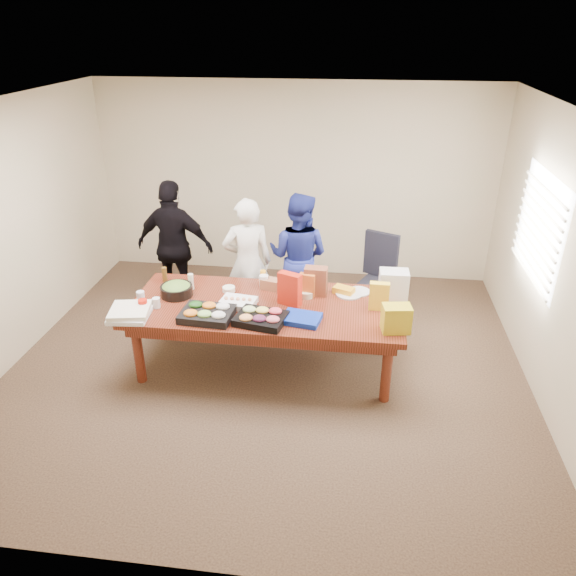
# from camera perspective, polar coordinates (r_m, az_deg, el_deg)

# --- Properties ---
(floor) EXTENTS (5.50, 5.00, 0.02)m
(floor) POSITION_cam_1_polar(r_m,az_deg,el_deg) (6.01, -2.21, -8.12)
(floor) COLOR #47301E
(floor) RESTS_ON ground
(ceiling) EXTENTS (5.50, 5.00, 0.02)m
(ceiling) POSITION_cam_1_polar(r_m,az_deg,el_deg) (5.00, -2.77, 18.48)
(ceiling) COLOR white
(ceiling) RESTS_ON wall_back
(wall_back) EXTENTS (5.50, 0.04, 2.70)m
(wall_back) POSITION_cam_1_polar(r_m,az_deg,el_deg) (7.70, 0.68, 11.03)
(wall_back) COLOR beige
(wall_back) RESTS_ON floor
(wall_front) EXTENTS (5.50, 0.04, 2.70)m
(wall_front) POSITION_cam_1_polar(r_m,az_deg,el_deg) (3.26, -9.97, -13.12)
(wall_front) COLOR beige
(wall_front) RESTS_ON floor
(wall_left) EXTENTS (0.04, 5.00, 2.70)m
(wall_left) POSITION_cam_1_polar(r_m,az_deg,el_deg) (6.40, -27.59, 4.70)
(wall_left) COLOR beige
(wall_left) RESTS_ON floor
(wall_right) EXTENTS (0.04, 5.00, 2.70)m
(wall_right) POSITION_cam_1_polar(r_m,az_deg,el_deg) (5.62, 26.42, 2.15)
(wall_right) COLOR beige
(wall_right) RESTS_ON floor
(window_panel) EXTENTS (0.03, 1.40, 1.10)m
(window_panel) POSITION_cam_1_polar(r_m,az_deg,el_deg) (6.09, 24.84, 5.77)
(window_panel) COLOR white
(window_panel) RESTS_ON wall_right
(window_blinds) EXTENTS (0.04, 1.36, 1.00)m
(window_blinds) POSITION_cam_1_polar(r_m,az_deg,el_deg) (6.08, 24.49, 5.80)
(window_blinds) COLOR beige
(window_blinds) RESTS_ON wall_right
(conference_table) EXTENTS (2.80, 1.20, 0.75)m
(conference_table) POSITION_cam_1_polar(r_m,az_deg,el_deg) (5.80, -2.27, -4.99)
(conference_table) COLOR #4C1C0F
(conference_table) RESTS_ON floor
(office_chair) EXTENTS (0.70, 0.70, 1.03)m
(office_chair) POSITION_cam_1_polar(r_m,az_deg,el_deg) (6.73, 9.60, 0.68)
(office_chair) COLOR black
(office_chair) RESTS_ON floor
(person_center) EXTENTS (0.66, 0.53, 1.59)m
(person_center) POSITION_cam_1_polar(r_m,az_deg,el_deg) (6.46, -4.24, 2.62)
(person_center) COLOR silver
(person_center) RESTS_ON floor
(person_right) EXTENTS (0.90, 0.77, 1.59)m
(person_right) POSITION_cam_1_polar(r_m,az_deg,el_deg) (6.64, 1.09, 3.34)
(person_right) COLOR navy
(person_right) RESTS_ON floor
(person_left) EXTENTS (1.02, 0.50, 1.68)m
(person_left) POSITION_cam_1_polar(r_m,az_deg,el_deg) (6.95, -11.75, 4.28)
(person_left) COLOR black
(person_left) RESTS_ON floor
(veggie_tray) EXTENTS (0.53, 0.43, 0.08)m
(veggie_tray) POSITION_cam_1_polar(r_m,az_deg,el_deg) (5.41, -8.47, -2.73)
(veggie_tray) COLOR black
(veggie_tray) RESTS_ON conference_table
(fruit_tray) EXTENTS (0.54, 0.46, 0.07)m
(fruit_tray) POSITION_cam_1_polar(r_m,az_deg,el_deg) (5.29, -2.85, -3.22)
(fruit_tray) COLOR black
(fruit_tray) RESTS_ON conference_table
(sheet_cake) EXTENTS (0.39, 0.31, 0.06)m
(sheet_cake) POSITION_cam_1_polar(r_m,az_deg,el_deg) (5.61, -5.26, -1.53)
(sheet_cake) COLOR white
(sheet_cake) RESTS_ON conference_table
(salad_bowl) EXTENTS (0.36, 0.36, 0.11)m
(salad_bowl) POSITION_cam_1_polar(r_m,az_deg,el_deg) (5.89, -11.60, -0.26)
(salad_bowl) COLOR black
(salad_bowl) RESTS_ON conference_table
(chip_bag_blue) EXTENTS (0.41, 0.34, 0.05)m
(chip_bag_blue) POSITION_cam_1_polar(r_m,az_deg,el_deg) (5.30, 1.43, -3.23)
(chip_bag_blue) COLOR #0D2A99
(chip_bag_blue) RESTS_ON conference_table
(chip_bag_red) EXTENTS (0.26, 0.18, 0.35)m
(chip_bag_red) POSITION_cam_1_polar(r_m,az_deg,el_deg) (5.54, 0.18, -0.11)
(chip_bag_red) COLOR red
(chip_bag_red) RESTS_ON conference_table
(chip_bag_yellow) EXTENTS (0.20, 0.09, 0.30)m
(chip_bag_yellow) POSITION_cam_1_polar(r_m,az_deg,el_deg) (5.53, 9.51, -0.86)
(chip_bag_yellow) COLOR yellow
(chip_bag_yellow) RESTS_ON conference_table
(chip_bag_orange) EXTENTS (0.18, 0.11, 0.26)m
(chip_bag_orange) POSITION_cam_1_polar(r_m,az_deg,el_deg) (5.72, 2.02, 0.28)
(chip_bag_orange) COLOR #C86021
(chip_bag_orange) RESTS_ON conference_table
(mayo_jar) EXTENTS (0.10, 0.10, 0.15)m
(mayo_jar) POSITION_cam_1_polar(r_m,az_deg,el_deg) (5.92, -2.55, 0.66)
(mayo_jar) COLOR white
(mayo_jar) RESTS_ON conference_table
(mustard_bottle) EXTENTS (0.07, 0.07, 0.18)m
(mustard_bottle) POSITION_cam_1_polar(r_m,az_deg,el_deg) (5.98, -2.62, 1.07)
(mustard_bottle) COLOR #F5A317
(mustard_bottle) RESTS_ON conference_table
(dressing_bottle) EXTENTS (0.06, 0.06, 0.18)m
(dressing_bottle) POSITION_cam_1_polar(r_m,az_deg,el_deg) (6.20, -12.81, 1.35)
(dressing_bottle) COLOR brown
(dressing_bottle) RESTS_ON conference_table
(ranch_bottle) EXTENTS (0.06, 0.06, 0.18)m
(ranch_bottle) POSITION_cam_1_polar(r_m,az_deg,el_deg) (5.98, -10.14, 0.66)
(ranch_bottle) COLOR beige
(ranch_bottle) RESTS_ON conference_table
(banana_bunch) EXTENTS (0.25, 0.20, 0.07)m
(banana_bunch) POSITION_cam_1_polar(r_m,az_deg,el_deg) (5.85, 5.87, -0.25)
(banana_bunch) COLOR yellow
(banana_bunch) RESTS_ON conference_table
(bread_loaf) EXTENTS (0.32, 0.20, 0.12)m
(bread_loaf) POSITION_cam_1_polar(r_m,az_deg,el_deg) (5.89, -1.42, 0.35)
(bread_loaf) COLOR #985D3C
(bread_loaf) RESTS_ON conference_table
(kraft_bag) EXTENTS (0.24, 0.15, 0.31)m
(kraft_bag) POSITION_cam_1_polar(r_m,az_deg,el_deg) (5.76, 2.92, 0.74)
(kraft_bag) COLOR brown
(kraft_bag) RESTS_ON conference_table
(red_cup) EXTENTS (0.12, 0.12, 0.12)m
(red_cup) POSITION_cam_1_polar(r_m,az_deg,el_deg) (5.66, -14.96, -1.75)
(red_cup) COLOR red
(red_cup) RESTS_ON conference_table
(clear_cup_a) EXTENTS (0.09, 0.09, 0.11)m
(clear_cup_a) POSITION_cam_1_polar(r_m,az_deg,el_deg) (5.69, -13.64, -1.52)
(clear_cup_a) COLOR white
(clear_cup_a) RESTS_ON conference_table
(clear_cup_b) EXTENTS (0.08, 0.08, 0.11)m
(clear_cup_b) POSITION_cam_1_polar(r_m,az_deg,el_deg) (5.85, -15.18, -0.87)
(clear_cup_b) COLOR white
(clear_cup_b) RESTS_ON conference_table
(pizza_box_lower) EXTENTS (0.41, 0.41, 0.04)m
(pizza_box_lower) POSITION_cam_1_polar(r_m,az_deg,el_deg) (5.60, -16.24, -2.73)
(pizza_box_lower) COLOR white
(pizza_box_lower) RESTS_ON conference_table
(pizza_box_upper) EXTENTS (0.44, 0.44, 0.04)m
(pizza_box_upper) POSITION_cam_1_polar(r_m,az_deg,el_deg) (5.59, -16.24, -2.26)
(pizza_box_upper) COLOR white
(pizza_box_upper) RESTS_ON pizza_box_lower
(plate_a) EXTENTS (0.36, 0.36, 0.02)m
(plate_a) POSITION_cam_1_polar(r_m,az_deg,el_deg) (5.85, 6.40, -0.60)
(plate_a) COLOR silver
(plate_a) RESTS_ON conference_table
(plate_b) EXTENTS (0.28, 0.28, 0.02)m
(plate_b) POSITION_cam_1_polar(r_m,az_deg,el_deg) (5.91, 7.45, -0.37)
(plate_b) COLOR silver
(plate_b) RESTS_ON conference_table
(dip_bowl_a) EXTENTS (0.19, 0.19, 0.07)m
(dip_bowl_a) POSITION_cam_1_polar(r_m,az_deg,el_deg) (5.76, 1.96, -0.60)
(dip_bowl_a) COLOR beige
(dip_bowl_a) RESTS_ON conference_table
(dip_bowl_b) EXTENTS (0.16, 0.16, 0.05)m
(dip_bowl_b) POSITION_cam_1_polar(r_m,az_deg,el_deg) (5.90, -6.22, -0.13)
(dip_bowl_b) COLOR white
(dip_bowl_b) RESTS_ON conference_table
(grocery_bag_white) EXTENTS (0.30, 0.22, 0.32)m
(grocery_bag_white) POSITION_cam_1_polar(r_m,az_deg,el_deg) (5.76, 10.99, 0.30)
(grocery_bag_white) COLOR white
(grocery_bag_white) RESTS_ON conference_table
(grocery_bag_yellow) EXTENTS (0.29, 0.22, 0.26)m
(grocery_bag_yellow) POSITION_cam_1_polar(r_m,az_deg,el_deg) (5.19, 11.28, -3.16)
(grocery_bag_yellow) COLOR gold
(grocery_bag_yellow) RESTS_ON conference_table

